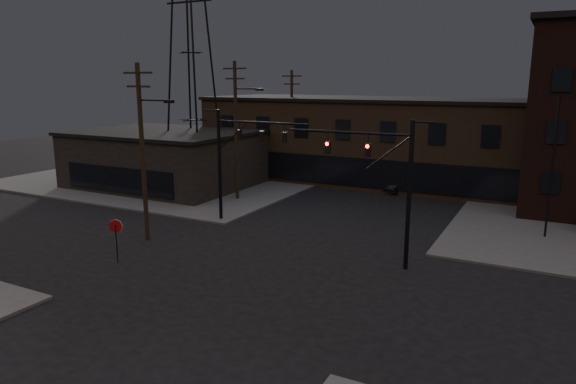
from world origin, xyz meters
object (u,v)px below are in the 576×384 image
at_px(stop_sign, 116,231).
at_px(traffic_signal_far, 234,153).
at_px(traffic_signal_near, 389,177).
at_px(car_crossing, 404,183).

bearing_deg(stop_sign, traffic_signal_far, 82.68).
distance_m(traffic_signal_near, car_crossing, 20.46).
relative_size(traffic_signal_near, car_crossing, 1.66).
relative_size(traffic_signal_far, stop_sign, 3.23).
bearing_deg(stop_sign, car_crossing, 70.85).
distance_m(traffic_signal_near, traffic_signal_far, 12.57).
bearing_deg(traffic_signal_far, stop_sign, -97.32).
distance_m(traffic_signal_near, stop_sign, 15.17).
distance_m(traffic_signal_far, car_crossing, 18.34).
bearing_deg(traffic_signal_near, stop_sign, -154.10).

